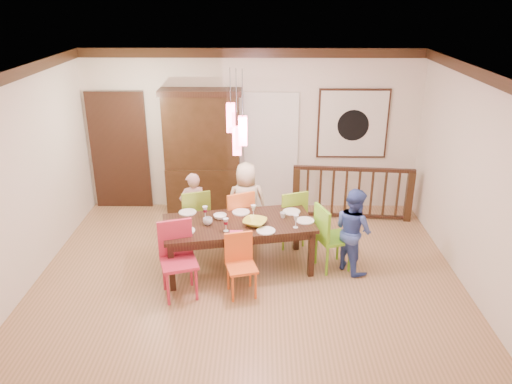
{
  "coord_description": "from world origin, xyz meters",
  "views": [
    {
      "loc": [
        0.19,
        -6.19,
        3.83
      ],
      "look_at": [
        0.11,
        0.37,
        1.14
      ],
      "focal_mm": 35.0,
      "sensor_mm": 36.0,
      "label": 1
    }
  ],
  "objects_px": {
    "dining_table": "(238,227)",
    "balustrade": "(352,192)",
    "chair_end_right": "(334,233)",
    "person_end_right": "(353,230)",
    "person_far_left": "(193,208)",
    "person_far_mid": "(246,203)",
    "chair_far_left": "(194,212)",
    "china_hutch": "(203,152)"
  },
  "relations": [
    {
      "from": "dining_table",
      "to": "balustrade",
      "type": "distance_m",
      "value": 2.61
    },
    {
      "from": "dining_table",
      "to": "person_end_right",
      "type": "xyz_separation_m",
      "value": [
        1.64,
        0.0,
        -0.04
      ]
    },
    {
      "from": "person_far_left",
      "to": "china_hutch",
      "type": "bearing_deg",
      "value": -109.77
    },
    {
      "from": "chair_end_right",
      "to": "person_end_right",
      "type": "distance_m",
      "value": 0.28
    },
    {
      "from": "dining_table",
      "to": "person_far_mid",
      "type": "xyz_separation_m",
      "value": [
        0.09,
        0.88,
        -0.0
      ]
    },
    {
      "from": "chair_end_right",
      "to": "dining_table",
      "type": "bearing_deg",
      "value": 71.92
    },
    {
      "from": "person_far_mid",
      "to": "person_end_right",
      "type": "relative_size",
      "value": 1.06
    },
    {
      "from": "chair_far_left",
      "to": "person_far_mid",
      "type": "height_order",
      "value": "person_far_mid"
    },
    {
      "from": "dining_table",
      "to": "chair_far_left",
      "type": "xyz_separation_m",
      "value": [
        -0.73,
        0.74,
        -0.11
      ]
    },
    {
      "from": "chair_end_right",
      "to": "person_far_left",
      "type": "bearing_deg",
      "value": 50.27
    },
    {
      "from": "person_end_right",
      "to": "person_far_mid",
      "type": "bearing_deg",
      "value": 29.49
    },
    {
      "from": "chair_end_right",
      "to": "person_end_right",
      "type": "height_order",
      "value": "person_end_right"
    },
    {
      "from": "person_far_left",
      "to": "chair_far_left",
      "type": "bearing_deg",
      "value": 88.12
    },
    {
      "from": "china_hutch",
      "to": "person_end_right",
      "type": "relative_size",
      "value": 1.78
    },
    {
      "from": "china_hutch",
      "to": "balustrade",
      "type": "height_order",
      "value": "china_hutch"
    },
    {
      "from": "chair_end_right",
      "to": "person_far_left",
      "type": "distance_m",
      "value": 2.26
    },
    {
      "from": "chair_far_left",
      "to": "chair_end_right",
      "type": "distance_m",
      "value": 2.22
    },
    {
      "from": "china_hutch",
      "to": "person_end_right",
      "type": "distance_m",
      "value": 3.2
    },
    {
      "from": "chair_far_left",
      "to": "balustrade",
      "type": "bearing_deg",
      "value": -178.01
    },
    {
      "from": "dining_table",
      "to": "chair_end_right",
      "type": "bearing_deg",
      "value": -9.9
    },
    {
      "from": "dining_table",
      "to": "person_far_mid",
      "type": "bearing_deg",
      "value": 72.66
    },
    {
      "from": "china_hutch",
      "to": "balustrade",
      "type": "bearing_deg",
      "value": -7.42
    },
    {
      "from": "chair_far_left",
      "to": "china_hutch",
      "type": "height_order",
      "value": "china_hutch"
    },
    {
      "from": "person_far_left",
      "to": "person_far_mid",
      "type": "height_order",
      "value": "person_far_mid"
    },
    {
      "from": "dining_table",
      "to": "chair_far_left",
      "type": "height_order",
      "value": "chair_far_left"
    },
    {
      "from": "china_hutch",
      "to": "dining_table",
      "type": "bearing_deg",
      "value": -70.84
    },
    {
      "from": "chair_far_left",
      "to": "chair_end_right",
      "type": "xyz_separation_m",
      "value": [
        2.1,
        -0.7,
        0.01
      ]
    },
    {
      "from": "dining_table",
      "to": "person_far_mid",
      "type": "distance_m",
      "value": 0.89
    },
    {
      "from": "balustrade",
      "to": "person_far_left",
      "type": "distance_m",
      "value": 2.84
    },
    {
      "from": "person_far_mid",
      "to": "person_end_right",
      "type": "height_order",
      "value": "person_far_mid"
    },
    {
      "from": "balustrade",
      "to": "person_far_left",
      "type": "relative_size",
      "value": 1.77
    },
    {
      "from": "china_hutch",
      "to": "person_far_left",
      "type": "relative_size",
      "value": 1.89
    },
    {
      "from": "chair_far_left",
      "to": "balustrade",
      "type": "distance_m",
      "value": 2.84
    },
    {
      "from": "china_hutch",
      "to": "person_far_mid",
      "type": "xyz_separation_m",
      "value": [
        0.82,
        -1.22,
        -0.46
      ]
    },
    {
      "from": "china_hutch",
      "to": "person_far_mid",
      "type": "height_order",
      "value": "china_hutch"
    },
    {
      "from": "dining_table",
      "to": "china_hutch",
      "type": "height_order",
      "value": "china_hutch"
    },
    {
      "from": "china_hutch",
      "to": "balustrade",
      "type": "xyz_separation_m",
      "value": [
        2.66,
        -0.35,
        -0.63
      ]
    },
    {
      "from": "dining_table",
      "to": "balustrade",
      "type": "relative_size",
      "value": 1.08
    },
    {
      "from": "chair_far_left",
      "to": "china_hutch",
      "type": "bearing_deg",
      "value": -108.83
    },
    {
      "from": "person_end_right",
      "to": "person_far_left",
      "type": "bearing_deg",
      "value": 40.26
    },
    {
      "from": "china_hutch",
      "to": "person_far_left",
      "type": "distance_m",
      "value": 1.39
    },
    {
      "from": "balustrade",
      "to": "person_far_mid",
      "type": "distance_m",
      "value": 2.04
    }
  ]
}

